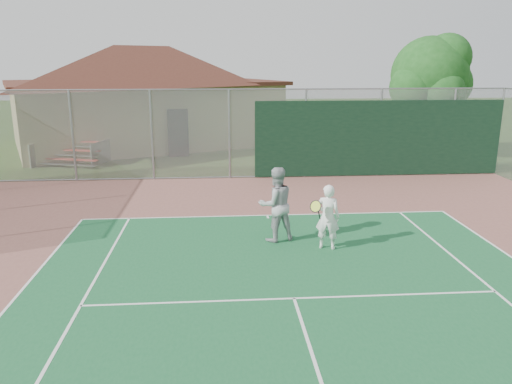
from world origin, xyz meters
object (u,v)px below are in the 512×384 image
(player_white_front, at_px, (327,217))
(bleachers, at_px, (71,153))
(clubhouse, at_px, (143,86))
(tree, at_px, (431,78))
(player_grey_back, at_px, (276,205))

(player_white_front, bearing_deg, bleachers, -30.23)
(clubhouse, xyz_separation_m, bleachers, (-2.48, -6.03, -2.67))
(tree, distance_m, player_grey_back, 14.00)
(player_white_front, relative_size, player_grey_back, 0.84)
(clubhouse, relative_size, tree, 2.99)
(player_white_front, height_order, player_grey_back, player_grey_back)
(bleachers, bearing_deg, clubhouse, 84.46)
(clubhouse, distance_m, tree, 15.22)
(player_white_front, bearing_deg, player_grey_back, -9.39)
(clubhouse, height_order, tree, clubhouse)
(bleachers, relative_size, player_white_front, 1.93)
(clubhouse, distance_m, player_white_front, 18.72)
(bleachers, bearing_deg, tree, 17.62)
(clubhouse, height_order, bleachers, clubhouse)
(bleachers, relative_size, tree, 0.55)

